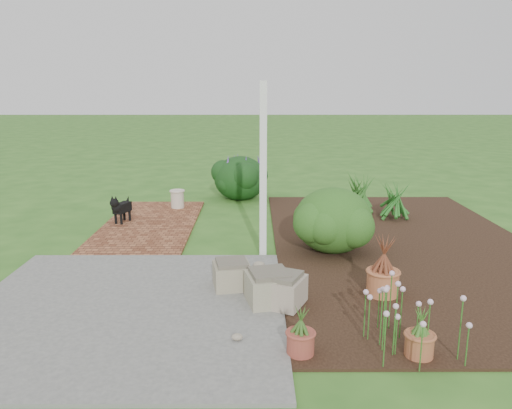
{
  "coord_description": "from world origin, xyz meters",
  "views": [
    {
      "loc": [
        0.18,
        -6.87,
        2.4
      ],
      "look_at": [
        0.2,
        0.4,
        0.7
      ],
      "focal_mm": 35.0,
      "sensor_mm": 36.0,
      "label": 1
    }
  ],
  "objects_px": {
    "stone_trough_near": "(282,291)",
    "evergreen_shrub": "(333,218)",
    "cream_ceramic_urn": "(177,199)",
    "black_dog": "(121,207)"
  },
  "relations": [
    {
      "from": "stone_trough_near",
      "to": "evergreen_shrub",
      "type": "relative_size",
      "value": 0.4
    },
    {
      "from": "cream_ceramic_urn",
      "to": "evergreen_shrub",
      "type": "xyz_separation_m",
      "value": [
        2.73,
        -2.69,
        0.3
      ]
    },
    {
      "from": "black_dog",
      "to": "cream_ceramic_urn",
      "type": "height_order",
      "value": "black_dog"
    },
    {
      "from": "black_dog",
      "to": "evergreen_shrub",
      "type": "bearing_deg",
      "value": -4.46
    },
    {
      "from": "cream_ceramic_urn",
      "to": "evergreen_shrub",
      "type": "relative_size",
      "value": 0.31
    },
    {
      "from": "black_dog",
      "to": "evergreen_shrub",
      "type": "distance_m",
      "value": 3.87
    },
    {
      "from": "stone_trough_near",
      "to": "evergreen_shrub",
      "type": "bearing_deg",
      "value": 66.04
    },
    {
      "from": "stone_trough_near",
      "to": "cream_ceramic_urn",
      "type": "height_order",
      "value": "cream_ceramic_urn"
    },
    {
      "from": "stone_trough_near",
      "to": "cream_ceramic_urn",
      "type": "bearing_deg",
      "value": 111.88
    },
    {
      "from": "stone_trough_near",
      "to": "black_dog",
      "type": "relative_size",
      "value": 0.85
    }
  ]
}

